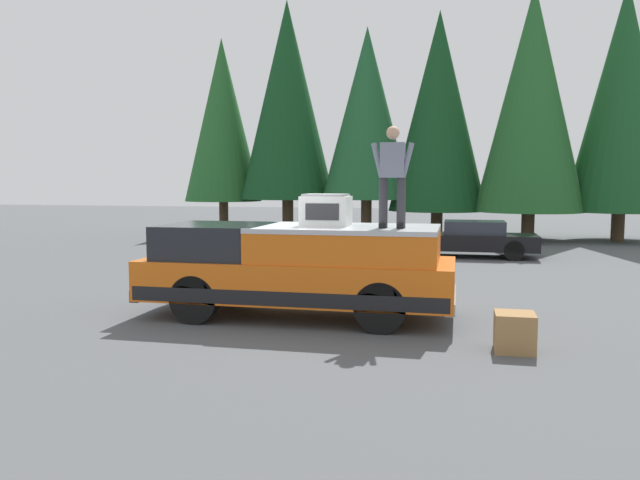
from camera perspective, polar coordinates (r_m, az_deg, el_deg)
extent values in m
plane|color=#4C4F51|center=(11.64, -3.96, -6.68)|extent=(90.00, 90.00, 0.00)
cube|color=orange|center=(11.18, -2.06, -3.52)|extent=(2.00, 5.50, 0.70)
cube|color=black|center=(11.21, -2.06, -4.50)|extent=(2.01, 5.39, 0.24)
cube|color=black|center=(11.57, -9.34, -0.04)|extent=(1.84, 1.87, 0.60)
cube|color=orange|center=(10.91, 2.41, -0.51)|extent=(1.92, 3.19, 0.52)
cube|color=#B7BABF|center=(10.88, 2.41, 1.06)|extent=(1.94, 3.19, 0.08)
cube|color=#232326|center=(12.17, -14.44, -4.25)|extent=(1.96, 0.16, 0.20)
cube|color=#B2B5BA|center=(10.87, 11.86, -5.34)|extent=(1.96, 0.16, 0.20)
cylinder|color=black|center=(10.95, -11.33, -5.30)|extent=(0.30, 0.84, 0.84)
cylinder|color=black|center=(12.50, -8.18, -3.92)|extent=(0.30, 0.84, 0.84)
cylinder|color=black|center=(10.11, 5.55, -6.11)|extent=(0.30, 0.84, 0.84)
cylinder|color=black|center=(11.77, 6.56, -4.48)|extent=(0.30, 0.84, 0.84)
cube|color=silver|center=(11.00, 0.55, 2.67)|extent=(0.64, 0.84, 0.52)
cube|color=#2D2D30|center=(10.69, 0.19, 2.59)|extent=(0.01, 0.59, 0.29)
cube|color=#99999E|center=(10.99, 0.55, 4.13)|extent=(0.58, 0.76, 0.04)
cylinder|color=#333338|center=(10.49, 7.43, 3.37)|extent=(0.15, 0.15, 0.84)
cube|color=black|center=(10.48, 7.38, 1.29)|extent=(0.26, 0.11, 0.08)
cylinder|color=#333338|center=(10.53, 5.80, 3.40)|extent=(0.15, 0.15, 0.84)
cube|color=black|center=(10.51, 5.75, 1.32)|extent=(0.26, 0.11, 0.08)
cube|color=gray|center=(10.51, 6.65, 7.26)|extent=(0.24, 0.40, 0.58)
sphere|color=tan|center=(10.53, 6.68, 9.70)|extent=(0.22, 0.22, 0.22)
cylinder|color=gray|center=(10.46, 7.98, 7.25)|extent=(0.09, 0.23, 0.58)
cylinder|color=gray|center=(10.51, 5.30, 7.27)|extent=(0.09, 0.23, 0.58)
cube|color=black|center=(20.64, 13.63, -0.15)|extent=(1.64, 4.10, 0.50)
cube|color=#282D38|center=(20.60, 13.94, 1.12)|extent=(1.31, 1.89, 0.42)
cylinder|color=black|center=(19.96, 10.01, -0.78)|extent=(0.20, 0.62, 0.62)
cylinder|color=black|center=(21.39, 10.18, -0.38)|extent=(0.20, 0.62, 0.62)
cylinder|color=black|center=(20.01, 17.30, -0.93)|extent=(0.20, 0.62, 0.62)
cylinder|color=black|center=(21.44, 16.99, -0.51)|extent=(0.20, 0.62, 0.62)
cube|color=olive|center=(9.43, 17.35, -8.05)|extent=(0.56, 0.56, 0.56)
cylinder|color=#4C3826|center=(28.06, 25.55, 1.13)|extent=(0.51, 0.51, 1.20)
cone|color=#194C23|center=(28.19, 25.98, 11.61)|extent=(4.27, 4.27, 9.08)
cylinder|color=#4C3826|center=(27.01, 18.45, 1.22)|extent=(0.52, 0.52, 1.19)
cone|color=#235B28|center=(27.14, 18.78, 12.08)|extent=(4.34, 4.34, 9.07)
cylinder|color=#4C3826|center=(27.67, 10.60, 1.46)|extent=(0.50, 0.50, 1.15)
cone|color=#14421E|center=(27.77, 10.78, 11.45)|extent=(4.21, 4.21, 8.50)
cylinder|color=#4C3826|center=(27.86, 4.25, 2.07)|extent=(0.47, 0.47, 1.64)
cone|color=#1E562D|center=(27.97, 4.31, 11.44)|extent=(3.94, 3.94, 7.48)
cylinder|color=#4C3826|center=(29.17, -2.96, 2.20)|extent=(0.52, 0.52, 1.61)
cone|color=#14421E|center=(29.35, -3.01, 12.60)|extent=(4.32, 4.32, 9.02)
cylinder|color=#4C3826|center=(30.52, -8.78, 2.16)|extent=(0.44, 0.44, 1.48)
cone|color=#235B28|center=(30.61, -8.90, 10.75)|extent=(3.65, 3.65, 7.68)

